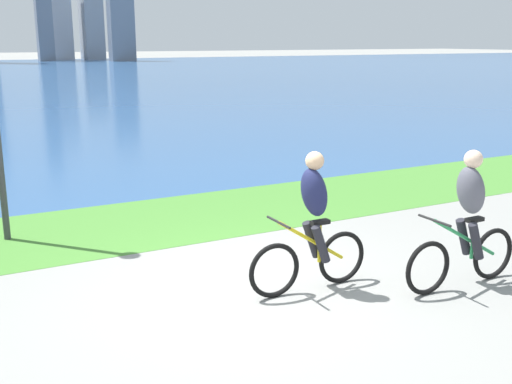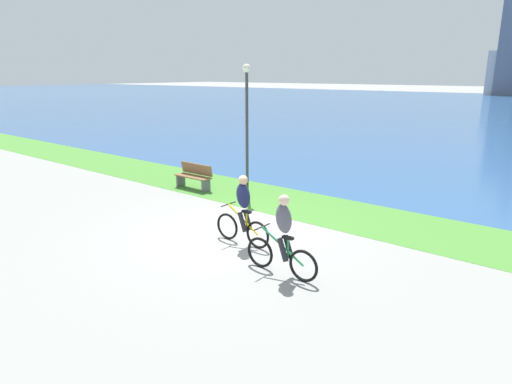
# 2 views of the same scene
# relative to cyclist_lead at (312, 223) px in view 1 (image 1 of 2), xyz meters

# --- Properties ---
(ground_plane) EXTENTS (300.00, 300.00, 0.00)m
(ground_plane) POSITION_rel_cyclist_lead_xyz_m (-0.63, 0.30, -0.84)
(ground_plane) COLOR gray
(grass_strip_bayside) EXTENTS (120.00, 2.85, 0.01)m
(grass_strip_bayside) POSITION_rel_cyclist_lead_xyz_m (-0.63, 3.67, -0.84)
(grass_strip_bayside) COLOR #478433
(grass_strip_bayside) RESTS_ON ground
(cyclist_lead) EXTENTS (1.63, 0.52, 1.71)m
(cyclist_lead) POSITION_rel_cyclist_lead_xyz_m (0.00, 0.00, 0.00)
(cyclist_lead) COLOR black
(cyclist_lead) RESTS_ON ground
(cyclist_trailing) EXTENTS (1.76, 0.52, 1.71)m
(cyclist_trailing) POSITION_rel_cyclist_lead_xyz_m (1.72, -0.78, -0.00)
(cyclist_trailing) COLOR black
(cyclist_trailing) RESTS_ON ground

